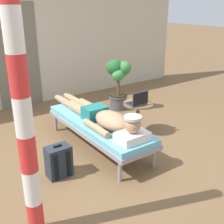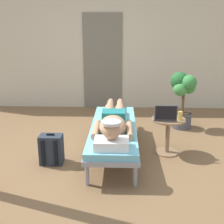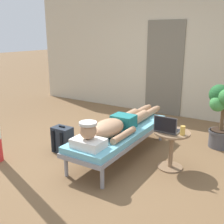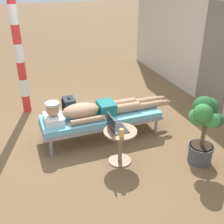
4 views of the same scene
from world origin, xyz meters
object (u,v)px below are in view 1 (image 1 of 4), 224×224
side_table (138,113)px  potted_plant (118,79)px  lounge_chair (99,125)px  laptop (138,101)px  drink_glass (147,98)px  porch_post (23,117)px  backpack (59,161)px  person_reclining (102,117)px

side_table → potted_plant: potted_plant is taller
lounge_chair → side_table: size_ratio=3.80×
side_table → laptop: (-0.06, -0.05, 0.23)m
lounge_chair → potted_plant: bearing=43.5°
drink_glass → porch_post: size_ratio=0.05×
porch_post → drink_glass: bearing=24.7°
drink_glass → porch_post: porch_post is taller
drink_glass → potted_plant: potted_plant is taller
lounge_chair → backpack: bearing=-156.9°
person_reclining → side_table: size_ratio=4.15×
person_reclining → porch_post: (-1.41, -0.98, 0.66)m
laptop → potted_plant: size_ratio=0.31×
laptop → side_table: bearing=40.5°
laptop → potted_plant: (0.47, 1.14, 0.05)m
person_reclining → backpack: bearing=-163.4°
lounge_chair → backpack: size_ratio=4.69×
laptop → drink_glass: 0.21m
potted_plant → porch_post: bearing=-139.6°
lounge_chair → side_table: (0.78, 0.03, 0.01)m
lounge_chair → person_reclining: size_ratio=0.92×
backpack → laptop: bearing=12.0°
person_reclining → porch_post: 1.84m
drink_glass → person_reclining: bearing=-174.4°
lounge_chair → drink_glass: drink_glass is taller
person_reclining → potted_plant: 1.71m
laptop → backpack: laptop is taller
laptop → potted_plant: potted_plant is taller
person_reclining → drink_glass: person_reclining is taller
backpack → lounge_chair: bearing=23.1°
potted_plant → laptop: bearing=-112.2°
drink_glass → backpack: drink_glass is taller
backpack → person_reclining: bearing=16.6°
laptop → potted_plant: 1.24m
side_table → drink_glass: bearing=-16.0°
person_reclining → potted_plant: (1.18, 1.23, 0.11)m
laptop → potted_plant: bearing=67.8°
lounge_chair → porch_post: 1.96m
lounge_chair → laptop: laptop is taller
laptop → drink_glass: (0.21, 0.01, 0.00)m
side_table → porch_post: size_ratio=0.22×
side_table → laptop: bearing=-139.5°
person_reclining → laptop: bearing=6.5°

